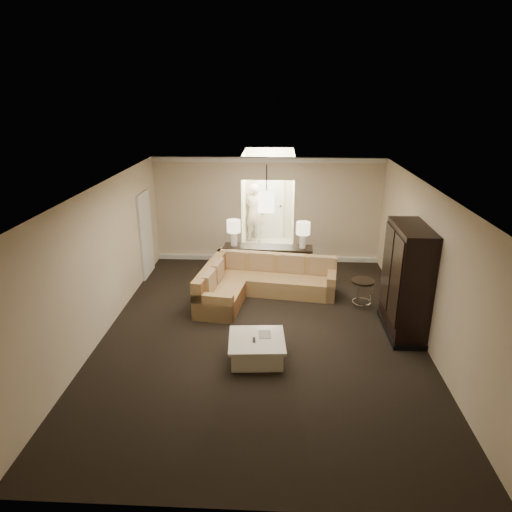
# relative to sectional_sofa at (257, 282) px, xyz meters

# --- Properties ---
(ground) EXTENTS (8.00, 8.00, 0.00)m
(ground) POSITION_rel_sectional_sofa_xyz_m (0.17, -1.63, -0.34)
(ground) COLOR black
(ground) RESTS_ON ground
(wall_back) EXTENTS (6.00, 0.04, 2.80)m
(wall_back) POSITION_rel_sectional_sofa_xyz_m (0.17, 2.37, 1.06)
(wall_back) COLOR beige
(wall_back) RESTS_ON ground
(wall_front) EXTENTS (6.00, 0.04, 2.80)m
(wall_front) POSITION_rel_sectional_sofa_xyz_m (0.17, -5.63, 1.06)
(wall_front) COLOR beige
(wall_front) RESTS_ON ground
(wall_left) EXTENTS (0.04, 8.00, 2.80)m
(wall_left) POSITION_rel_sectional_sofa_xyz_m (-2.83, -1.63, 1.06)
(wall_left) COLOR beige
(wall_left) RESTS_ON ground
(wall_right) EXTENTS (0.04, 8.00, 2.80)m
(wall_right) POSITION_rel_sectional_sofa_xyz_m (3.17, -1.63, 1.06)
(wall_right) COLOR beige
(wall_right) RESTS_ON ground
(ceiling) EXTENTS (6.00, 8.00, 0.02)m
(ceiling) POSITION_rel_sectional_sofa_xyz_m (0.17, -1.63, 2.46)
(ceiling) COLOR silver
(ceiling) RESTS_ON wall_back
(crown_molding) EXTENTS (6.00, 0.10, 0.12)m
(crown_molding) POSITION_rel_sectional_sofa_xyz_m (0.17, 2.32, 2.39)
(crown_molding) COLOR silver
(crown_molding) RESTS_ON wall_back
(baseboard) EXTENTS (6.00, 0.10, 0.12)m
(baseboard) POSITION_rel_sectional_sofa_xyz_m (0.17, 2.32, -0.28)
(baseboard) COLOR silver
(baseboard) RESTS_ON ground
(side_door) EXTENTS (0.05, 0.90, 2.10)m
(side_door) POSITION_rel_sectional_sofa_xyz_m (-2.80, 1.17, 0.71)
(side_door) COLOR white
(side_door) RESTS_ON ground
(foyer) EXTENTS (1.44, 2.02, 2.80)m
(foyer) POSITION_rel_sectional_sofa_xyz_m (0.17, 3.71, 0.96)
(foyer) COLOR beige
(foyer) RESTS_ON ground
(sectional_sofa) EXTENTS (3.09, 2.35, 0.84)m
(sectional_sofa) POSITION_rel_sectional_sofa_xyz_m (0.00, 0.00, 0.00)
(sectional_sofa) COLOR brown
(sectional_sofa) RESTS_ON ground
(coffee_table) EXTENTS (1.02, 1.02, 0.40)m
(coffee_table) POSITION_rel_sectional_sofa_xyz_m (0.12, -2.57, -0.14)
(coffee_table) COLOR silver
(coffee_table) RESTS_ON ground
(console_table) EXTENTS (2.18, 0.61, 0.83)m
(console_table) POSITION_rel_sectional_sofa_xyz_m (0.22, 1.03, 0.16)
(console_table) COLOR black
(console_table) RESTS_ON ground
(armoire) EXTENTS (0.63, 1.47, 2.12)m
(armoire) POSITION_rel_sectional_sofa_xyz_m (2.86, -1.47, 0.68)
(armoire) COLOR black
(armoire) RESTS_ON ground
(drink_table) EXTENTS (0.49, 0.49, 0.62)m
(drink_table) POSITION_rel_sectional_sofa_xyz_m (2.28, -0.43, 0.10)
(drink_table) COLOR black
(drink_table) RESTS_ON ground
(table_lamp_left) EXTENTS (0.33, 0.33, 0.64)m
(table_lamp_left) POSITION_rel_sectional_sofa_xyz_m (-0.61, 1.08, 0.92)
(table_lamp_left) COLOR white
(table_lamp_left) RESTS_ON console_table
(table_lamp_right) EXTENTS (0.33, 0.33, 0.64)m
(table_lamp_right) POSITION_rel_sectional_sofa_xyz_m (1.05, 0.98, 0.92)
(table_lamp_right) COLOR white
(table_lamp_right) RESTS_ON console_table
(pendant_light) EXTENTS (0.38, 0.38, 1.09)m
(pendant_light) POSITION_rel_sectional_sofa_xyz_m (0.17, 1.07, 1.62)
(pendant_light) COLOR black
(pendant_light) RESTS_ON ceiling
(person) EXTENTS (0.81, 0.64, 2.00)m
(person) POSITION_rel_sectional_sofa_xyz_m (-0.28, 3.97, 0.66)
(person) COLOR beige
(person) RESTS_ON ground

